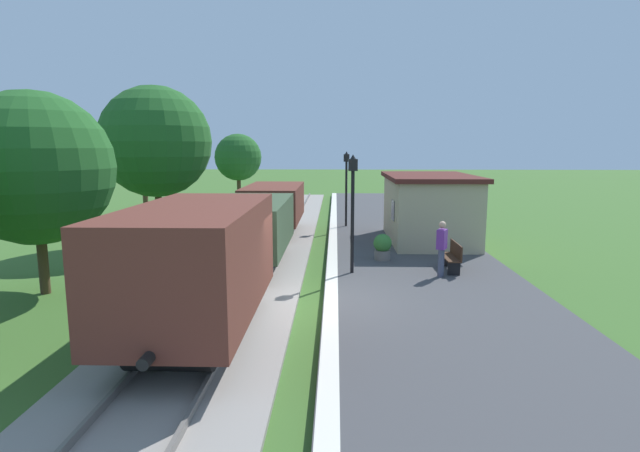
# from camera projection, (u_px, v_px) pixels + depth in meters

# --- Properties ---
(ground_plane) EXTENTS (160.00, 160.00, 0.00)m
(ground_plane) POSITION_uv_depth(u_px,v_px,m) (316.00, 308.00, 13.13)
(ground_plane) COLOR #3D6628
(platform_slab) EXTENTS (6.00, 60.00, 0.25)m
(platform_slab) POSITION_uv_depth(u_px,v_px,m) (439.00, 305.00, 13.01)
(platform_slab) COLOR #424244
(platform_slab) RESTS_ON ground
(platform_edge_stripe) EXTENTS (0.36, 60.00, 0.01)m
(platform_edge_stripe) POSITION_uv_depth(u_px,v_px,m) (331.00, 299.00, 13.07)
(platform_edge_stripe) COLOR silver
(platform_edge_stripe) RESTS_ON platform_slab
(track_ballast) EXTENTS (3.80, 60.00, 0.12)m
(track_ballast) POSITION_uv_depth(u_px,v_px,m) (225.00, 305.00, 13.19)
(track_ballast) COLOR gray
(track_ballast) RESTS_ON ground
(rail_near) EXTENTS (0.07, 60.00, 0.14)m
(rail_near) POSITION_uv_depth(u_px,v_px,m) (252.00, 301.00, 13.15)
(rail_near) COLOR slate
(rail_near) RESTS_ON track_ballast
(rail_far) EXTENTS (0.07, 60.00, 0.14)m
(rail_far) POSITION_uv_depth(u_px,v_px,m) (197.00, 300.00, 13.19)
(rail_far) COLOR slate
(rail_far) RESTS_ON track_ballast
(freight_train) EXTENTS (2.50, 19.40, 2.72)m
(freight_train) POSITION_uv_depth(u_px,v_px,m) (247.00, 229.00, 16.48)
(freight_train) COLOR brown
(freight_train) RESTS_ON rail_near
(station_hut) EXTENTS (3.50, 5.80, 2.78)m
(station_hut) POSITION_uv_depth(u_px,v_px,m) (429.00, 208.00, 20.98)
(station_hut) COLOR tan
(station_hut) RESTS_ON platform_slab
(bench_near_hut) EXTENTS (0.42, 1.50, 0.91)m
(bench_near_hut) POSITION_uv_depth(u_px,v_px,m) (452.00, 256.00, 16.02)
(bench_near_hut) COLOR #422819
(bench_near_hut) RESTS_ON platform_slab
(person_waiting) EXTENTS (0.39, 0.45, 1.71)m
(person_waiting) POSITION_uv_depth(u_px,v_px,m) (442.00, 247.00, 15.22)
(person_waiting) COLOR #474C66
(person_waiting) RESTS_ON platform_slab
(potted_planter) EXTENTS (0.64, 0.64, 0.92)m
(potted_planter) POSITION_uv_depth(u_px,v_px,m) (383.00, 246.00, 17.56)
(potted_planter) COLOR slate
(potted_planter) RESTS_ON platform_slab
(lamp_post_near) EXTENTS (0.28, 0.28, 3.70)m
(lamp_post_near) POSITION_uv_depth(u_px,v_px,m) (353.00, 192.00, 15.44)
(lamp_post_near) COLOR black
(lamp_post_near) RESTS_ON platform_slab
(lamp_post_far) EXTENTS (0.28, 0.28, 3.70)m
(lamp_post_far) POSITION_uv_depth(u_px,v_px,m) (346.00, 175.00, 24.68)
(lamp_post_far) COLOR black
(lamp_post_far) RESTS_ON platform_slab
(tree_trackside_mid) EXTENTS (4.27, 4.27, 5.72)m
(tree_trackside_mid) POSITION_uv_depth(u_px,v_px,m) (35.00, 168.00, 13.90)
(tree_trackside_mid) COLOR #4C3823
(tree_trackside_mid) RESTS_ON ground
(tree_trackside_far) EXTENTS (4.60, 4.60, 6.68)m
(tree_trackside_far) POSITION_uv_depth(u_px,v_px,m) (155.00, 142.00, 20.80)
(tree_trackside_far) COLOR #4C3823
(tree_trackside_far) RESTS_ON ground
(tree_field_left) EXTENTS (3.17, 3.17, 5.59)m
(tree_field_left) POSITION_uv_depth(u_px,v_px,m) (143.00, 150.00, 27.65)
(tree_field_left) COLOR #4C3823
(tree_field_left) RESTS_ON ground
(tree_field_distant) EXTENTS (3.32, 3.32, 5.08)m
(tree_field_distant) POSITION_uv_depth(u_px,v_px,m) (238.00, 157.00, 35.64)
(tree_field_distant) COLOR #4C3823
(tree_field_distant) RESTS_ON ground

